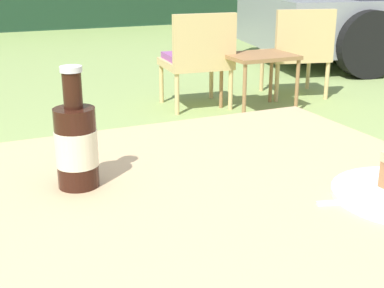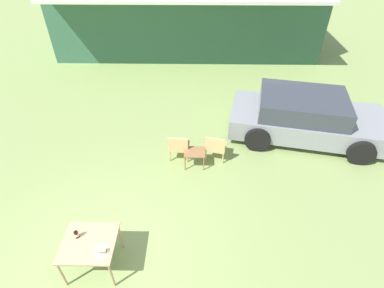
{
  "view_description": "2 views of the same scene",
  "coord_description": "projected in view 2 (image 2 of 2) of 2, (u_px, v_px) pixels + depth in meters",
  "views": [
    {
      "loc": [
        -0.41,
        -0.8,
        1.12
      ],
      "look_at": [
        0.0,
        0.1,
        0.79
      ],
      "focal_mm": 50.0,
      "sensor_mm": 36.0,
      "label": 1
    },
    {
      "loc": [
        1.85,
        -2.95,
        5.32
      ],
      "look_at": [
        1.76,
        2.56,
        0.9
      ],
      "focal_mm": 28.0,
      "sensor_mm": 36.0,
      "label": 2
    }
  ],
  "objects": [
    {
      "name": "ground_plane",
      "position": [
        97.0,
        265.0,
        5.65
      ],
      "size": [
        60.0,
        60.0,
        0.0
      ],
      "primitive_type": "plane",
      "color": "#8CA35B"
    },
    {
      "name": "cabin_building",
      "position": [
        187.0,
        10.0,
        13.3
      ],
      "size": [
        11.09,
        5.31,
        3.3
      ],
      "color": "#38664C",
      "rests_on": "ground_plane"
    },
    {
      "name": "parked_car",
      "position": [
        305.0,
        117.0,
        8.45
      ],
      "size": [
        4.52,
        2.72,
        1.28
      ],
      "rotation": [
        0.0,
        0.0,
        -0.19
      ],
      "color": "gray",
      "rests_on": "ground_plane"
    },
    {
      "name": "wicker_chair_cushioned",
      "position": [
        179.0,
        145.0,
        7.78
      ],
      "size": [
        0.55,
        0.51,
        0.77
      ],
      "rotation": [
        0.0,
        0.0,
        3.06
      ],
      "color": "tan",
      "rests_on": "ground_plane"
    },
    {
      "name": "wicker_chair_plain",
      "position": [
        216.0,
        146.0,
        7.75
      ],
      "size": [
        0.61,
        0.58,
        0.77
      ],
      "rotation": [
        0.0,
        0.0,
        2.9
      ],
      "color": "tan",
      "rests_on": "ground_plane"
    },
    {
      "name": "garden_side_table",
      "position": [
        195.0,
        153.0,
        7.58
      ],
      "size": [
        0.53,
        0.43,
        0.45
      ],
      "color": "#996B42",
      "rests_on": "ground_plane"
    },
    {
      "name": "patio_table",
      "position": [
        89.0,
        244.0,
        5.23
      ],
      "size": [
        0.94,
        0.84,
        0.74
      ],
      "color": "tan",
      "rests_on": "ground_plane"
    },
    {
      "name": "cake_on_plate",
      "position": [
        102.0,
        251.0,
        5.03
      ],
      "size": [
        0.25,
        0.25,
        0.07
      ],
      "color": "white",
      "rests_on": "patio_table"
    },
    {
      "name": "cola_bottle_near",
      "position": [
        76.0,
        234.0,
        5.22
      ],
      "size": [
        0.07,
        0.07,
        0.22
      ],
      "color": "black",
      "rests_on": "patio_table"
    },
    {
      "name": "fork",
      "position": [
        97.0,
        251.0,
        5.05
      ],
      "size": [
        0.16,
        0.06,
        0.01
      ],
      "color": "silver",
      "rests_on": "patio_table"
    }
  ]
}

